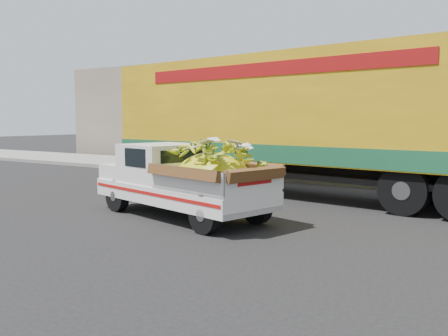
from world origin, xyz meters
The scene contains 6 objects.
ground centered at (0.00, 0.00, 0.00)m, with size 100.00×100.00×0.00m, color black.
curb centered at (0.00, 6.33, 0.07)m, with size 60.00×0.25×0.15m, color gray.
sidewalk centered at (0.00, 8.43, 0.07)m, with size 60.00×4.00×0.14m, color gray.
building_left centered at (-8.00, 14.33, 2.50)m, with size 18.00×6.00×5.00m, color gray.
pickup_truck centered at (0.58, -0.43, 0.83)m, with size 4.63×2.61×1.54m.
semi_trailer centered at (0.85, 3.87, 2.12)m, with size 12.04×3.96×3.80m.
Camera 1 is at (6.83, -8.63, 2.08)m, focal length 40.00 mm.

